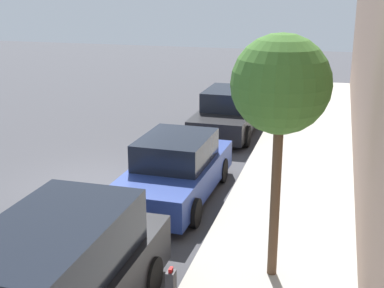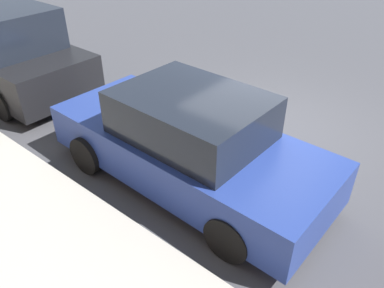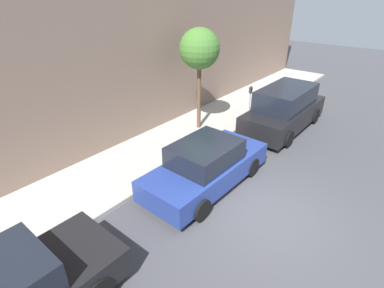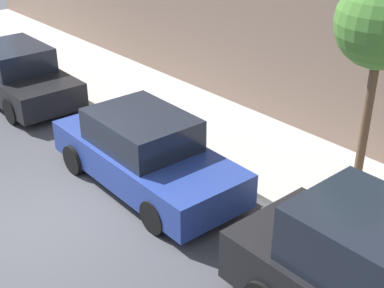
{
  "view_description": "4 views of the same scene",
  "coord_description": "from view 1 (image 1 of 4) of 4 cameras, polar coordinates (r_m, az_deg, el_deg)",
  "views": [
    {
      "loc": [
        5.82,
        -11.72,
        5.08
      ],
      "look_at": [
        2.27,
        1.14,
        1.0
      ],
      "focal_mm": 50.0,
      "sensor_mm": 36.0,
      "label": 1
    },
    {
      "loc": [
        5.82,
        2.9,
        3.81
      ],
      "look_at": [
        2.53,
        0.19,
        1.0
      ],
      "focal_mm": 35.0,
      "sensor_mm": 36.0,
      "label": 2
    },
    {
      "loc": [
        -2.43,
        6.3,
        5.68
      ],
      "look_at": [
        3.15,
        -0.6,
        1.0
      ],
      "focal_mm": 28.0,
      "sensor_mm": 36.0,
      "label": 3
    },
    {
      "loc": [
        -3.29,
        -7.91,
        5.8
      ],
      "look_at": [
        2.83,
        -0.88,
        1.0
      ],
      "focal_mm": 50.0,
      "sensor_mm": 36.0,
      "label": 4
    }
  ],
  "objects": [
    {
      "name": "ground_plane",
      "position": [
        14.04,
        -10.26,
        -4.5
      ],
      "size": [
        60.0,
        60.0,
        0.0
      ],
      "primitive_type": "plane",
      "color": "#424247"
    },
    {
      "name": "sidewalk",
      "position": [
        12.78,
        10.38,
        -6.36
      ],
      "size": [
        2.92,
        32.0,
        0.15
      ],
      "color": "#B2ADA3",
      "rests_on": "ground_plane"
    },
    {
      "name": "parked_minivan_nearest",
      "position": [
        8.11,
        -14.5,
        -14.48
      ],
      "size": [
        2.02,
        4.91,
        1.9
      ],
      "color": "black",
      "rests_on": "ground_plane"
    },
    {
      "name": "parked_sedan_second",
      "position": [
        12.88,
        -1.8,
        -2.77
      ],
      "size": [
        1.92,
        4.54,
        1.54
      ],
      "color": "navy",
      "rests_on": "ground_plane"
    },
    {
      "name": "parked_sedan_third",
      "position": [
        18.49,
        3.97,
        3.33
      ],
      "size": [
        1.92,
        4.53,
        1.54
      ],
      "color": "black",
      "rests_on": "ground_plane"
    },
    {
      "name": "street_tree",
      "position": [
        8.61,
        9.45,
        6.1
      ],
      "size": [
        1.61,
        1.61,
        4.18
      ],
      "color": "brown",
      "rests_on": "sidewalk"
    },
    {
      "name": "fire_hydrant",
      "position": [
        20.95,
        9.67,
        4.11
      ],
      "size": [
        0.2,
        0.2,
        0.69
      ],
      "color": "gold",
      "rests_on": "sidewalk"
    }
  ]
}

